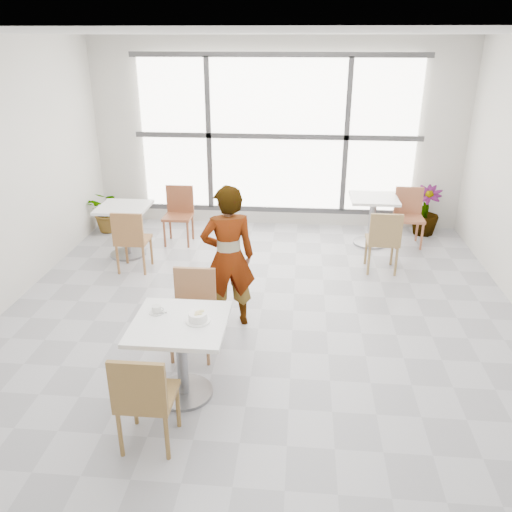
# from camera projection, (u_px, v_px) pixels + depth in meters

# --- Properties ---
(floor) EXTENTS (7.00, 7.00, 0.00)m
(floor) POSITION_uv_depth(u_px,v_px,m) (258.00, 328.00, 5.70)
(floor) COLOR #9E9EA5
(floor) RESTS_ON ground
(ceiling) EXTENTS (7.00, 7.00, 0.00)m
(ceiling) POSITION_uv_depth(u_px,v_px,m) (259.00, 33.00, 4.52)
(ceiling) COLOR white
(ceiling) RESTS_ON ground
(wall_back) EXTENTS (6.00, 0.00, 6.00)m
(wall_back) POSITION_uv_depth(u_px,v_px,m) (277.00, 135.00, 8.31)
(wall_back) COLOR silver
(wall_back) RESTS_ON ground
(wall_front) EXTENTS (6.00, 0.00, 6.00)m
(wall_front) POSITION_uv_depth(u_px,v_px,m) (178.00, 471.00, 1.90)
(wall_front) COLOR silver
(wall_front) RESTS_ON ground
(window) EXTENTS (4.60, 0.07, 2.52)m
(window) POSITION_uv_depth(u_px,v_px,m) (277.00, 136.00, 8.25)
(window) COLOR white
(window) RESTS_ON ground
(main_table) EXTENTS (0.80, 0.80, 0.75)m
(main_table) POSITION_uv_depth(u_px,v_px,m) (181.00, 344.00, 4.46)
(main_table) COLOR white
(main_table) RESTS_ON ground
(chair_near) EXTENTS (0.42, 0.42, 0.87)m
(chair_near) POSITION_uv_depth(u_px,v_px,m) (144.00, 396.00, 3.85)
(chair_near) COLOR olive
(chair_near) RESTS_ON ground
(chair_far) EXTENTS (0.42, 0.42, 0.87)m
(chair_far) POSITION_uv_depth(u_px,v_px,m) (194.00, 306.00, 5.13)
(chair_far) COLOR #9F6C47
(chair_far) RESTS_ON ground
(oatmeal_bowl) EXTENTS (0.21, 0.21, 0.10)m
(oatmeal_bowl) POSITION_uv_depth(u_px,v_px,m) (198.00, 317.00, 4.35)
(oatmeal_bowl) COLOR white
(oatmeal_bowl) RESTS_ON main_table
(coffee_cup) EXTENTS (0.16, 0.13, 0.07)m
(coffee_cup) POSITION_uv_depth(u_px,v_px,m) (157.00, 310.00, 4.49)
(coffee_cup) COLOR silver
(coffee_cup) RESTS_ON main_table
(person) EXTENTS (0.67, 0.53, 1.60)m
(person) POSITION_uv_depth(u_px,v_px,m) (228.00, 258.00, 5.50)
(person) COLOR black
(person) RESTS_ON ground
(bg_table_left) EXTENTS (0.70, 0.70, 0.75)m
(bg_table_left) POSITION_uv_depth(u_px,v_px,m) (125.00, 223.00, 7.43)
(bg_table_left) COLOR white
(bg_table_left) RESTS_ON ground
(bg_table_right) EXTENTS (0.70, 0.70, 0.75)m
(bg_table_right) POSITION_uv_depth(u_px,v_px,m) (373.00, 214.00, 7.84)
(bg_table_right) COLOR white
(bg_table_right) RESTS_ON ground
(bg_chair_left_near) EXTENTS (0.42, 0.42, 0.87)m
(bg_chair_left_near) POSITION_uv_depth(u_px,v_px,m) (131.00, 237.00, 6.88)
(bg_chair_left_near) COLOR #986539
(bg_chair_left_near) RESTS_ON ground
(bg_chair_left_far) EXTENTS (0.42, 0.42, 0.87)m
(bg_chair_left_far) POSITION_uv_depth(u_px,v_px,m) (179.00, 211.00, 7.94)
(bg_chair_left_far) COLOR brown
(bg_chair_left_far) RESTS_ON ground
(bg_chair_right_near) EXTENTS (0.42, 0.42, 0.87)m
(bg_chair_right_near) POSITION_uv_depth(u_px,v_px,m) (384.00, 238.00, 6.86)
(bg_chair_right_near) COLOR olive
(bg_chair_right_near) RESTS_ON ground
(bg_chair_right_far) EXTENTS (0.42, 0.42, 0.87)m
(bg_chair_right_far) POSITION_uv_depth(u_px,v_px,m) (409.00, 212.00, 7.86)
(bg_chair_right_far) COLOR #A55F41
(bg_chair_right_far) RESTS_ON ground
(plant_left) EXTENTS (0.73, 0.67, 0.70)m
(plant_left) POSITION_uv_depth(u_px,v_px,m) (109.00, 211.00, 8.41)
(plant_left) COLOR #408439
(plant_left) RESTS_ON ground
(plant_right) EXTENTS (0.58, 0.58, 0.79)m
(plant_right) POSITION_uv_depth(u_px,v_px,m) (425.00, 211.00, 8.27)
(plant_right) COLOR #3F7732
(plant_right) RESTS_ON ground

